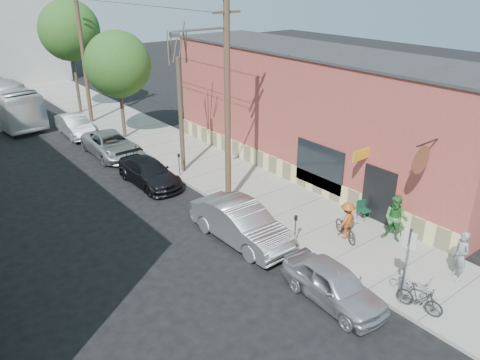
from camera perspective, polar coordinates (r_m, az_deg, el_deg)
ground at (r=18.24m, az=1.03°, el=-10.06°), size 120.00×120.00×0.00m
sidewalk at (r=28.46m, az=-6.31°, el=2.85°), size 4.50×58.00×0.15m
cafe_building at (r=25.93m, az=9.66°, el=8.08°), size 6.60×20.20×6.61m
sign_post at (r=16.01m, az=19.64°, el=-9.11°), size 0.07×0.45×2.80m
parking_meter_near at (r=18.90m, az=6.78°, el=-5.45°), size 0.14×0.14×1.24m
parking_meter_far at (r=25.34m, az=-7.45°, el=2.32°), size 0.14×0.14×1.24m
utility_pole_near at (r=20.77m, az=-1.69°, el=10.53°), size 3.57×0.28×10.00m
utility_pole_far at (r=35.69m, az=-18.66°, el=14.81°), size 1.80×0.28×10.00m
tree_bare at (r=25.29m, az=-7.23°, el=7.70°), size 0.24×0.24×6.19m
tree_leafy_mid at (r=31.38m, az=-14.70°, el=13.48°), size 4.18×4.18×6.92m
tree_leafy_far at (r=38.61m, az=-20.07°, el=16.74°), size 4.48×4.48×8.46m
patio_chair_a at (r=21.45m, az=14.89°, el=-3.59°), size 0.61×0.61×0.88m
patio_chair_b at (r=20.47m, az=18.39°, el=-5.42°), size 0.52×0.52×0.88m
patron_grey at (r=18.38m, az=25.28°, el=-8.34°), size 0.69×0.81×1.87m
patron_green at (r=19.90m, az=18.43°, el=-4.51°), size 1.04×1.17×1.98m
cyclist at (r=19.64m, az=12.88°, el=-4.84°), size 1.07×0.66×1.60m
cyclist_bike at (r=19.81m, az=12.78°, el=-5.74°), size 1.21×1.80×0.89m
parked_bike_a at (r=16.53m, az=21.06°, el=-13.33°), size 0.72×1.59×0.92m
parked_bike_b at (r=17.08m, az=20.43°, el=-11.94°), size 0.75×1.78×0.91m
car_0 at (r=16.30m, az=11.30°, el=-12.33°), size 1.81×4.05×1.35m
car_1 at (r=19.22m, az=0.15°, el=-5.30°), size 1.88×5.03×1.64m
car_2 at (r=24.94m, az=-11.03°, el=0.90°), size 1.95×4.57×1.31m
car_3 at (r=29.52m, az=-15.44°, el=4.18°), size 2.43×5.06×1.39m
car_4 at (r=34.07m, az=-19.46°, el=6.29°), size 1.67×4.41×1.44m
bus at (r=39.64m, az=-27.14°, el=8.55°), size 3.51×11.02×3.02m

